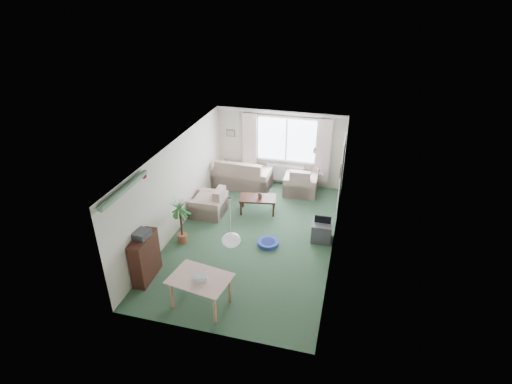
% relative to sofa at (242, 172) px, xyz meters
% --- Properties ---
extents(ground, '(6.50, 6.50, 0.00)m').
position_rel_sofa_xyz_m(ground, '(1.10, -2.75, -0.46)').
color(ground, '#29452E').
extents(window, '(1.80, 0.03, 1.30)m').
position_rel_sofa_xyz_m(window, '(1.30, 0.48, 1.04)').
color(window, white).
extents(curtain_rod, '(2.60, 0.03, 0.03)m').
position_rel_sofa_xyz_m(curtain_rod, '(1.30, 0.40, 1.81)').
color(curtain_rod, black).
extents(curtain_left, '(0.45, 0.08, 2.00)m').
position_rel_sofa_xyz_m(curtain_left, '(0.15, 0.38, 0.81)').
color(curtain_left, beige).
extents(curtain_right, '(0.45, 0.08, 2.00)m').
position_rel_sofa_xyz_m(curtain_right, '(2.45, 0.38, 0.81)').
color(curtain_right, beige).
extents(radiator, '(1.20, 0.10, 0.55)m').
position_rel_sofa_xyz_m(radiator, '(1.30, 0.44, -0.06)').
color(radiator, white).
extents(doorway, '(0.03, 0.95, 2.00)m').
position_rel_sofa_xyz_m(doorway, '(3.08, -0.55, 0.54)').
color(doorway, black).
extents(pendant_lamp, '(0.36, 0.36, 0.36)m').
position_rel_sofa_xyz_m(pendant_lamp, '(1.30, -5.05, 1.02)').
color(pendant_lamp, white).
extents(tinsel_garland, '(1.60, 1.60, 0.12)m').
position_rel_sofa_xyz_m(tinsel_garland, '(-0.82, -5.05, 1.82)').
color(tinsel_garland, '#196626').
extents(bauble_cluster_a, '(0.20, 0.20, 0.20)m').
position_rel_sofa_xyz_m(bauble_cluster_a, '(2.40, -1.85, 1.76)').
color(bauble_cluster_a, silver).
extents(bauble_cluster_b, '(0.20, 0.20, 0.20)m').
position_rel_sofa_xyz_m(bauble_cluster_b, '(2.70, -3.05, 1.76)').
color(bauble_cluster_b, silver).
extents(wall_picture_back, '(0.28, 0.03, 0.22)m').
position_rel_sofa_xyz_m(wall_picture_back, '(-0.50, 0.48, 1.09)').
color(wall_picture_back, brown).
extents(wall_picture_right, '(0.03, 0.24, 0.30)m').
position_rel_sofa_xyz_m(wall_picture_right, '(3.08, -1.55, 1.09)').
color(wall_picture_right, brown).
extents(sofa, '(1.88, 1.04, 0.93)m').
position_rel_sofa_xyz_m(sofa, '(0.00, 0.00, 0.00)').
color(sofa, beige).
rests_on(sofa, ground).
extents(armchair_corner, '(1.01, 0.96, 0.87)m').
position_rel_sofa_xyz_m(armchair_corner, '(1.88, -0.02, -0.03)').
color(armchair_corner, beige).
rests_on(armchair_corner, ground).
extents(armchair_left, '(0.86, 0.90, 0.81)m').
position_rel_sofa_xyz_m(armchair_left, '(-0.40, -1.93, -0.06)').
color(armchair_left, beige).
rests_on(armchair_left, ground).
extents(coffee_table, '(1.08, 0.72, 0.45)m').
position_rel_sofa_xyz_m(coffee_table, '(0.90, -1.48, -0.24)').
color(coffee_table, black).
rests_on(coffee_table, ground).
extents(photo_frame, '(0.12, 0.06, 0.16)m').
position_rel_sofa_xyz_m(photo_frame, '(0.96, -1.50, 0.07)').
color(photo_frame, brown).
rests_on(photo_frame, coffee_table).
extents(bookshelf, '(0.31, 0.87, 1.05)m').
position_rel_sofa_xyz_m(bookshelf, '(-0.74, -4.86, 0.06)').
color(bookshelf, black).
rests_on(bookshelf, ground).
extents(hifi_box, '(0.31, 0.38, 0.14)m').
position_rel_sofa_xyz_m(hifi_box, '(-0.74, -4.83, 0.66)').
color(hifi_box, '#37373C').
rests_on(hifi_box, bookshelf).
extents(houseplant, '(0.64, 0.64, 1.22)m').
position_rel_sofa_xyz_m(houseplant, '(-0.55, -3.41, 0.15)').
color(houseplant, '#216024').
rests_on(houseplant, ground).
extents(dining_table, '(1.16, 0.87, 0.67)m').
position_rel_sofa_xyz_m(dining_table, '(0.73, -5.35, -0.13)').
color(dining_table, tan).
rests_on(dining_table, ground).
extents(gift_box, '(0.30, 0.25, 0.12)m').
position_rel_sofa_xyz_m(gift_box, '(0.77, -5.39, 0.26)').
color(gift_box, silver).
rests_on(gift_box, dining_table).
extents(tv_cube, '(0.50, 0.55, 0.49)m').
position_rel_sofa_xyz_m(tv_cube, '(2.80, -2.40, -0.22)').
color(tv_cube, '#403F45').
rests_on(tv_cube, ground).
extents(pet_bed, '(0.68, 0.68, 0.10)m').
position_rel_sofa_xyz_m(pet_bed, '(1.55, -2.99, -0.41)').
color(pet_bed, '#22249F').
rests_on(pet_bed, ground).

